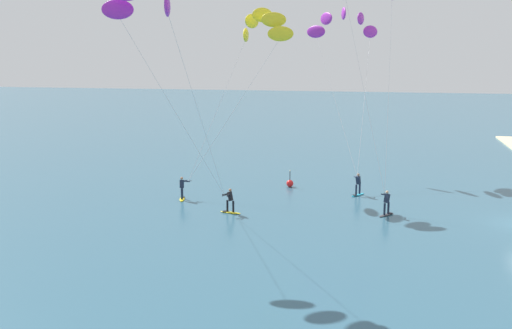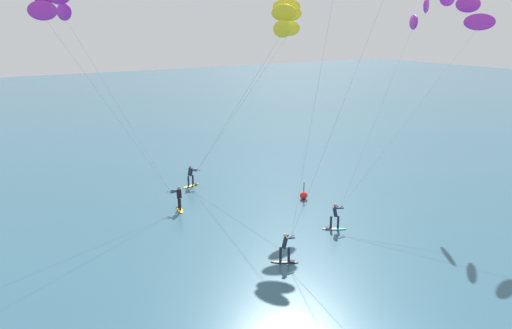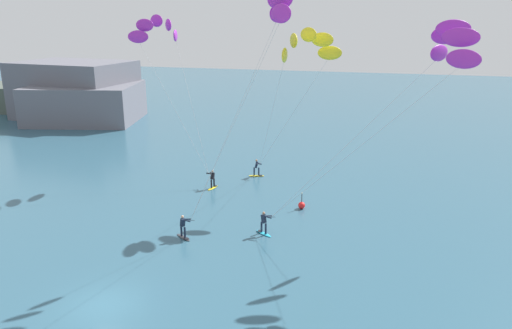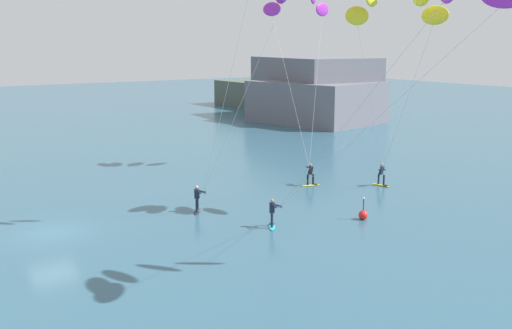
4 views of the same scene
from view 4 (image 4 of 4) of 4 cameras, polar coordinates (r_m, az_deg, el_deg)
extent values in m
plane|color=#2D566B|center=(35.66, -18.77, -6.12)|extent=(240.00, 240.00, 0.00)
ellipsoid|color=yellow|center=(44.71, 5.15, -1.96)|extent=(0.68, 1.54, 0.08)
cube|color=black|center=(44.87, 5.62, -1.85)|extent=(0.34, 0.34, 0.02)
cylinder|color=black|center=(44.52, 4.90, -1.45)|extent=(0.14, 0.14, 0.78)
cylinder|color=black|center=(44.70, 5.41, -1.40)|extent=(0.14, 0.14, 0.78)
cube|color=black|center=(44.46, 5.17, -0.56)|extent=(0.36, 0.38, 0.63)
sphere|color=#9E7051|center=(44.37, 5.18, -0.03)|extent=(0.20, 0.20, 0.20)
cylinder|color=black|center=(44.96, 5.05, -0.23)|extent=(0.50, 0.28, 0.03)
cylinder|color=black|center=(44.67, 4.97, -0.26)|extent=(0.61, 0.15, 0.15)
cylinder|color=black|center=(44.71, 5.25, -0.26)|extent=(0.46, 0.52, 0.15)
ellipsoid|color=purple|center=(50.83, 6.27, 14.33)|extent=(0.83, 1.81, 1.10)
ellipsoid|color=purple|center=(50.16, 1.50, 14.44)|extent=(1.81, 0.83, 1.10)
cylinder|color=#B2B2B7|center=(47.52, 5.68, 7.32)|extent=(4.76, 4.88, 11.38)
cylinder|color=#B2B2B7|center=(47.16, 3.20, 7.33)|extent=(6.69, 1.23, 11.38)
ellipsoid|color=#333338|center=(38.00, -5.57, -4.40)|extent=(1.44, 1.15, 0.08)
cube|color=black|center=(37.59, -5.64, -4.50)|extent=(0.39, 0.40, 0.02)
cylinder|color=#192338|center=(38.10, -5.54, -3.69)|extent=(0.14, 0.14, 0.78)
cylinder|color=#192338|center=(37.68, -5.62, -3.86)|extent=(0.14, 0.14, 0.78)
cube|color=#192338|center=(37.71, -5.60, -2.76)|extent=(0.43, 0.43, 0.63)
sphere|color=tan|center=(37.61, -5.61, -2.14)|extent=(0.20, 0.20, 0.20)
cylinder|color=black|center=(37.29, -5.02, -2.68)|extent=(0.54, 0.18, 0.03)
cylinder|color=#192338|center=(37.55, -5.19, -2.53)|extent=(0.53, 0.44, 0.15)
cylinder|color=#192338|center=(37.40, -5.43, -2.59)|extent=(0.61, 0.15, 0.15)
cylinder|color=#B2B2B7|center=(33.57, -2.72, 7.23)|extent=(6.15, 0.06, 13.23)
cylinder|color=#B2B2B7|center=(34.85, -0.76, 7.40)|extent=(5.21, 3.29, 13.23)
ellipsoid|color=yellow|center=(45.49, 11.70, -1.92)|extent=(1.54, 0.71, 0.08)
cube|color=black|center=(45.27, 12.15, -1.94)|extent=(0.34, 0.35, 0.02)
cylinder|color=#192338|center=(45.50, 11.49, -1.36)|extent=(0.14, 0.14, 0.78)
cylinder|color=#192338|center=(45.28, 11.96, -1.44)|extent=(0.14, 0.14, 0.78)
cube|color=#192338|center=(45.25, 11.76, -0.54)|extent=(0.38, 0.37, 0.63)
sphere|color=#9E7051|center=(45.16, 11.78, -0.02)|extent=(0.20, 0.20, 0.20)
cylinder|color=black|center=(44.68, 11.80, -0.50)|extent=(0.43, 0.39, 0.03)
cylinder|color=#192338|center=(44.95, 11.93, -0.40)|extent=(0.59, 0.29, 0.15)
cylinder|color=#192338|center=(44.93, 11.65, -0.39)|extent=(0.34, 0.58, 0.15)
ellipsoid|color=yellow|center=(36.94, 9.51, 13.67)|extent=(0.41, 1.94, 1.10)
ellipsoid|color=yellow|center=(37.25, 16.52, 13.34)|extent=(1.94, 0.41, 1.10)
cylinder|color=#B2B2B7|center=(40.51, 10.77, 5.70)|extent=(3.53, 6.20, 10.31)
cylinder|color=#B2B2B7|center=(40.65, 13.91, 5.59)|extent=(6.51, 2.92, 10.31)
ellipsoid|color=#23ADD1|center=(34.76, 1.51, -5.87)|extent=(1.45, 1.13, 0.08)
cube|color=black|center=(35.14, 1.50, -5.59)|extent=(0.39, 0.40, 0.02)
cylinder|color=#192338|center=(34.43, 1.52, -5.30)|extent=(0.14, 0.14, 0.78)
cylinder|color=#192338|center=(34.85, 1.51, -5.09)|extent=(0.14, 0.14, 0.78)
cube|color=#192338|center=(34.44, 1.52, -4.09)|extent=(0.43, 0.43, 0.63)
sphere|color=#9E7051|center=(34.33, 1.52, -3.42)|extent=(0.20, 0.20, 0.20)
cylinder|color=black|center=(34.04, 2.19, -4.03)|extent=(0.55, 0.13, 0.03)
cylinder|color=#192338|center=(34.29, 1.98, -3.86)|extent=(0.56, 0.40, 0.15)
cylinder|color=#192338|center=(34.14, 1.72, -3.92)|extent=(0.61, 0.20, 0.15)
cylinder|color=#B2B2B7|center=(28.57, 8.50, 3.86)|extent=(11.17, 0.42, 10.76)
cylinder|color=#B2B2B7|center=(30.54, 11.31, 4.26)|extent=(10.28, 4.44, 10.76)
sphere|color=red|center=(36.71, 10.07, -4.71)|extent=(0.56, 0.56, 0.56)
cylinder|color=#262628|center=(36.54, 10.10, -3.76)|extent=(0.06, 0.06, 0.70)
sphere|color=#F2F2CC|center=(36.44, 10.13, -3.14)|extent=(0.12, 0.12, 0.12)
cube|color=#4C564C|center=(95.34, 2.31, 6.46)|extent=(25.89, 9.30, 4.06)
cube|color=slate|center=(83.80, 5.52, 7.19)|extent=(17.25, 12.47, 8.34)
cube|color=slate|center=(80.23, 5.71, 5.92)|extent=(17.03, 14.90, 5.36)
camera|label=1|loc=(73.47, -19.93, 11.10)|focal=41.80mm
camera|label=2|loc=(46.84, -38.07, 11.49)|focal=35.59mm
camera|label=3|loc=(23.04, -66.82, 15.27)|focal=34.45mm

